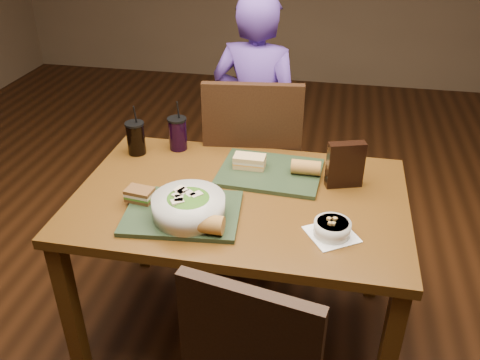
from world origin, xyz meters
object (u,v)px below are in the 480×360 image
Objects in this scene: diner at (256,117)px; sandwich_far at (250,161)px; cup_cola at (136,138)px; baguette_far at (306,167)px; baguette_near at (204,224)px; chip_bag at (345,165)px; dining_table at (240,214)px; tray_near at (183,213)px; cup_berry at (178,133)px; chair_far at (256,165)px; salad_bowl at (189,205)px; tray_far at (270,172)px; sandwich_near at (140,195)px; soup_bowl at (332,228)px.

diner is 0.72m from sandwich_far.
baguette_far is at bearing -5.42° from cup_cola.
baguette_near is 0.70× the size of chip_bag.
dining_table is 0.94× the size of diner.
diner is 0.80m from baguette_far.
dining_table is 9.63× the size of baguette_near.
diner is at bearing 85.09° from tray_near.
cup_berry reaches higher than cup_cola.
salad_bowl is at bearing -99.17° from chair_far.
tray_far is at bearing -71.31° from chair_far.
cup_berry is (-0.45, 0.15, 0.07)m from tray_far.
sandwich_far is at bearing -21.28° from cup_berry.
cup_berry is (-0.21, 0.54, 0.01)m from salad_bowl.
baguette_far is (0.60, 0.32, 0.01)m from sandwich_near.
diner is 7.18× the size of chip_bag.
cup_berry is at bearing 143.51° from soup_bowl.
sandwich_far is (0.18, 0.38, 0.04)m from tray_near.
cup_berry is at bearing 25.04° from cup_cola.
sandwich_far is at bearing 89.69° from dining_table.
tray_near is 0.42m from sandwich_far.
chip_bag is at bearing 33.09° from salad_bowl.
sandwich_near is 0.58× the size of chip_bag.
diner is 5.93× the size of cup_cola.
diner is at bearing 104.14° from tray_far.
diner is (-0.06, 0.36, 0.10)m from chair_far.
dining_table is at bearing 20.39° from sandwich_near.
chair_far is 4.48× the size of cup_berry.
dining_table is 11.76× the size of sandwich_near.
sandwich_far is (0.09, -0.71, 0.11)m from diner.
tray_far is 0.56m from sandwich_near.
chair_far reaches higher than sandwich_far.
dining_table is at bearing -43.74° from cup_berry.
diner is (-0.09, 0.91, 0.03)m from dining_table.
soup_bowl is 0.35m from chip_bag.
chair_far is 0.86m from soup_bowl.
diner is at bearing 99.47° from chair_far.
dining_table is 5.52× the size of cup_berry.
tray_near is 3.11× the size of baguette_near.
soup_bowl is 0.44m from baguette_near.
chair_far reaches higher than sandwich_near.
baguette_far reaches higher than tray_far.
dining_table is 0.61m from cup_cola.
cup_berry is at bearing 165.68° from baguette_far.
baguette_near is (-0.04, -0.83, 0.22)m from chair_far.
cup_cola is at bearing 130.08° from baguette_near.
salad_bowl reaches higher than baguette_near.
chip_bag is (0.30, -0.03, 0.09)m from tray_far.
chip_bag reaches higher than soup_bowl.
soup_bowl is (0.37, -0.19, 0.12)m from dining_table.
baguette_far reaches higher than dining_table.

